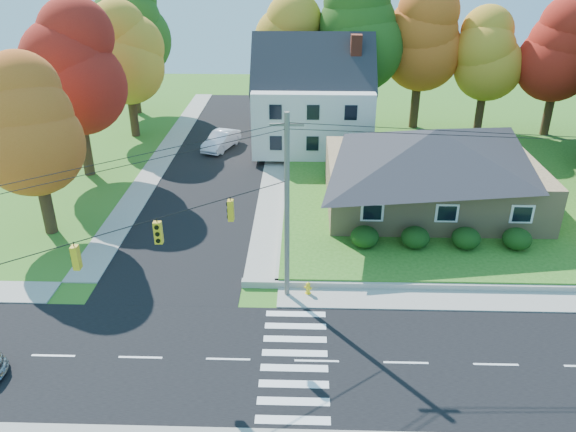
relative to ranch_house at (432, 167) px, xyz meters
name	(u,v)px	position (x,y,z in m)	size (l,w,h in m)	color
ground	(317,361)	(-8.00, -16.00, -3.27)	(120.00, 120.00, 0.00)	#3D7923
road_main	(317,361)	(-8.00, -16.00, -3.26)	(90.00, 8.00, 0.02)	black
road_cross	(220,158)	(-16.00, 10.00, -3.25)	(8.00, 44.00, 0.02)	black
sidewalk_north	(315,297)	(-8.00, -11.00, -3.23)	(90.00, 2.00, 0.08)	#9C9A90
lawn	(479,180)	(5.00, 5.00, -3.02)	(30.00, 30.00, 0.50)	#3D7923
ranch_house	(432,167)	(0.00, 0.00, 0.00)	(14.60, 10.60, 5.40)	tan
colonial_house	(313,101)	(-7.96, 12.00, 1.32)	(10.40, 8.40, 9.60)	silver
hedge_row	(441,238)	(-0.50, -6.20, -2.13)	(10.70, 1.70, 1.27)	#163A10
traffic_infrastructure	(315,247)	(-8.15, -14.65, 1.88)	(38.10, 10.66, 10.00)	#666059
tree_lot_0	(291,44)	(-10.00, 18.00, 5.04)	(6.72, 6.72, 12.51)	#3F2A19
tree_lot_1	(358,32)	(-4.00, 17.00, 6.35)	(7.84, 7.84, 14.60)	#3F2A19
tree_lot_2	(422,38)	(2.00, 18.00, 5.70)	(7.28, 7.28, 13.56)	#3F2A19
tree_lot_3	(488,55)	(8.00, 17.00, 4.39)	(6.16, 6.16, 11.47)	#3F2A19
tree_lot_4	(561,50)	(14.00, 16.00, 5.04)	(6.72, 6.72, 12.51)	#3F2A19
tree_west_0	(30,125)	(-25.00, -4.00, 3.89)	(6.16, 6.16, 11.47)	#3F2A19
tree_west_1	(72,68)	(-26.00, 6.00, 5.20)	(7.28, 7.28, 13.56)	#3F2A19
tree_west_2	(126,53)	(-25.00, 16.00, 4.54)	(6.72, 6.72, 12.51)	#3F2A19
tree_west_3	(127,26)	(-27.00, 24.00, 5.85)	(7.84, 7.84, 14.60)	#3F2A19
white_car	(221,140)	(-16.17, 12.38, -2.45)	(1.69, 4.84, 1.59)	silver
fire_hydrant	(308,289)	(-8.38, -10.69, -2.90)	(0.43, 0.34, 0.76)	yellow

